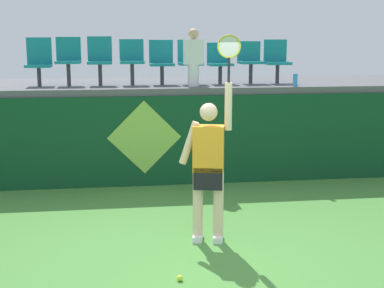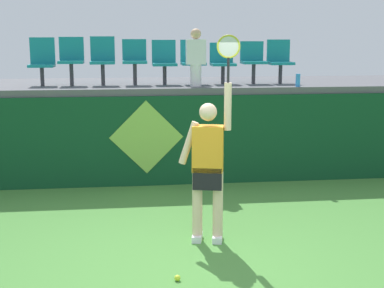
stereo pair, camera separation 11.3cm
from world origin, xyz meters
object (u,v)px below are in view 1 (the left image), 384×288
(spectator_0, at_px, (193,57))
(stadium_chair_1, at_px, (68,58))
(stadium_chair_7, at_px, (250,59))
(stadium_chair_6, at_px, (220,61))
(tennis_player, at_px, (209,164))
(water_bottle, at_px, (295,80))
(stadium_chair_2, at_px, (100,58))
(stadium_chair_4, at_px, (162,60))
(stadium_chair_0, at_px, (39,60))
(stadium_chair_3, at_px, (132,59))
(stadium_chair_5, at_px, (190,60))
(tennis_ball, at_px, (180,278))
(stadium_chair_8, at_px, (277,59))

(spectator_0, bearing_deg, stadium_chair_1, 168.96)
(stadium_chair_7, distance_m, spectator_0, 1.21)
(spectator_0, bearing_deg, stadium_chair_6, 37.66)
(tennis_player, xyz_separation_m, stadium_chair_1, (-1.96, 3.62, 1.17))
(tennis_player, height_order, stadium_chair_7, tennis_player)
(water_bottle, relative_size, stadium_chair_2, 0.26)
(stadium_chair_4, bearing_deg, spectator_0, -39.11)
(stadium_chair_0, xyz_separation_m, stadium_chair_3, (1.65, -0.01, 0.02))
(tennis_player, distance_m, stadium_chair_6, 3.86)
(stadium_chair_7, relative_size, spectator_0, 0.77)
(stadium_chair_4, xyz_separation_m, stadium_chair_7, (1.66, -0.01, 0.00))
(stadium_chair_0, distance_m, stadium_chair_3, 1.65)
(stadium_chair_2, distance_m, stadium_chair_5, 1.65)
(tennis_ball, relative_size, water_bottle, 0.29)
(tennis_player, relative_size, stadium_chair_4, 3.20)
(stadium_chair_4, bearing_deg, stadium_chair_1, -179.97)
(stadium_chair_0, bearing_deg, stadium_chair_1, -0.76)
(tennis_ball, xyz_separation_m, stadium_chair_6, (1.30, 4.75, 2.07))
(stadium_chair_6, xyz_separation_m, stadium_chair_8, (1.10, 0.00, 0.03))
(stadium_chair_7, bearing_deg, stadium_chair_3, 179.94)
(stadium_chair_1, distance_m, stadium_chair_4, 1.68)
(water_bottle, height_order, stadium_chair_2, stadium_chair_2)
(stadium_chair_1, relative_size, stadium_chair_8, 1.06)
(stadium_chair_5, bearing_deg, water_bottle, -22.80)
(stadium_chair_1, relative_size, stadium_chair_5, 1.06)
(water_bottle, relative_size, stadium_chair_1, 0.26)
(water_bottle, xyz_separation_m, stadium_chair_2, (-3.43, 0.75, 0.38))
(stadium_chair_3, height_order, spectator_0, spectator_0)
(stadium_chair_0, distance_m, stadium_chair_4, 2.19)
(tennis_player, height_order, stadium_chair_1, tennis_player)
(water_bottle, distance_m, spectator_0, 1.85)
(stadium_chair_5, relative_size, stadium_chair_7, 1.04)
(stadium_chair_7, bearing_deg, tennis_ball, -111.56)
(tennis_player, relative_size, stadium_chair_7, 3.31)
(stadium_chair_4, height_order, stadium_chair_8, stadium_chair_8)
(stadium_chair_0, height_order, stadium_chair_8, stadium_chair_0)
(stadium_chair_2, xyz_separation_m, stadium_chair_5, (1.65, -0.00, -0.04))
(stadium_chair_5, bearing_deg, stadium_chair_0, 179.85)
(stadium_chair_0, bearing_deg, stadium_chair_7, -0.19)
(stadium_chair_1, height_order, stadium_chair_7, stadium_chair_1)
(stadium_chair_4, bearing_deg, stadium_chair_5, -0.13)
(stadium_chair_3, xyz_separation_m, stadium_chair_4, (0.54, 0.00, -0.03))
(tennis_player, bearing_deg, stadium_chair_2, 111.17)
(stadium_chair_5, height_order, stadium_chair_7, stadium_chair_5)
(tennis_ball, relative_size, stadium_chair_5, 0.08)
(stadium_chair_3, bearing_deg, tennis_player, -77.13)
(stadium_chair_1, relative_size, stadium_chair_4, 1.07)
(spectator_0, bearing_deg, water_bottle, -10.12)
(water_bottle, xyz_separation_m, stadium_chair_1, (-3.99, 0.75, 0.38))
(stadium_chair_6, bearing_deg, stadium_chair_2, 179.83)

